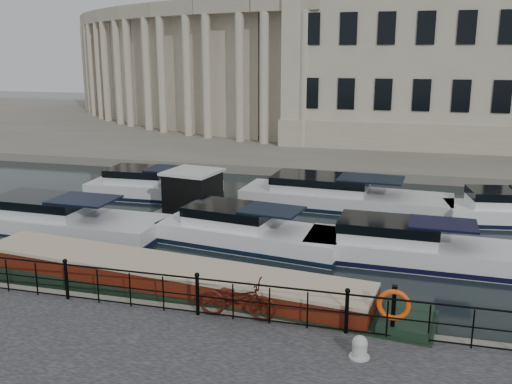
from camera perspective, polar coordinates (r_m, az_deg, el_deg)
ground_plane at (r=18.06m, az=-3.22°, el=-10.68°), size 160.00×160.00×0.00m
far_bank at (r=55.31m, az=9.47°, el=6.20°), size 120.00×42.00×0.55m
railing at (r=15.64m, az=-5.88°, el=-9.95°), size 24.14×0.14×1.22m
civic_building at (r=50.67m, az=8.13°, el=13.23°), size 53.55×31.84×16.85m
bicycle at (r=15.43m, az=-1.88°, el=-10.59°), size 2.13×0.75×1.12m
mooring_bollard at (r=13.95m, az=10.33°, el=-15.03°), size 0.49×0.49×0.55m
life_ring_post at (r=14.74m, az=13.60°, el=-10.99°), size 0.83×0.21×1.35m
narrowboat at (r=18.10m, az=-9.04°, el=-9.51°), size 16.18×4.06×1.58m
harbour_hut at (r=26.92m, az=-6.32°, el=-0.27°), size 3.55×3.12×2.20m
cabin_cruisers at (r=25.43m, az=1.41°, el=-2.41°), size 26.31×10.56×1.99m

